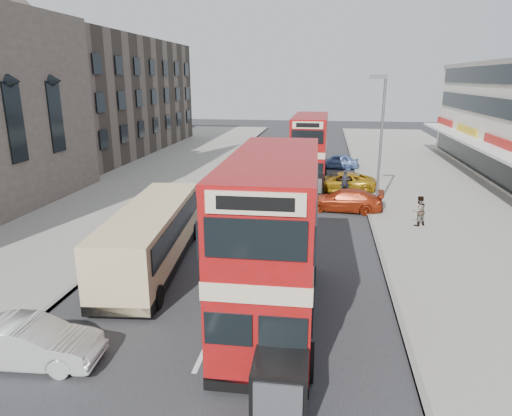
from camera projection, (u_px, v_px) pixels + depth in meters
The scene contains 17 objects.
ground at pixel (183, 398), 11.64m from camera, with size 160.00×160.00×0.00m, color #28282B.
road_surface at pixel (273, 199), 30.64m from camera, with size 12.00×90.00×0.01m, color #28282B.
pavement_right at pixel (459, 206), 28.88m from camera, with size 12.00×90.00×0.15m, color gray.
pavement_left at pixel (106, 192), 32.36m from camera, with size 12.00×90.00×0.15m, color gray.
kerb_left at pixel (186, 195), 31.50m from camera, with size 0.20×90.00×0.16m, color gray.
kerb_right at pixel (365, 202), 29.73m from camera, with size 0.20×90.00×0.16m, color gray.
brick_terrace at pixel (92, 96), 49.27m from camera, with size 14.00×28.00×12.00m, color #66594C.
street_lamp at pixel (380, 134), 26.47m from camera, with size 1.00×0.20×8.12m.
bus_main at pixel (273, 240), 14.72m from camera, with size 2.86×9.89×5.44m.
bus_second at pixel (310, 149), 34.87m from camera, with size 2.62×9.17×5.04m.
coach at pixel (152, 235), 19.31m from camera, with size 3.30×9.59×2.49m.
car_left_front at pixel (30, 343), 12.88m from camera, with size 1.41×4.03×1.33m, color silver.
car_right_a at pixel (344, 200), 27.87m from camera, with size 1.89×4.66×1.35m, color #9D2B0F.
car_right_b at pixel (340, 182), 32.66m from camera, with size 2.29×4.96×1.38m, color #B88312.
car_right_c at pixel (337, 161), 40.91m from camera, with size 1.56×3.88×1.32m, color #5B7BB7.
pedestrian_near at pixel (419, 211), 24.56m from camera, with size 0.62×0.42×1.68m, color gray.
cyclist at pixel (345, 189), 30.97m from camera, with size 0.67×1.73×1.89m.
Camera 1 is at (3.35, -9.43, 7.92)m, focal length 31.75 mm.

